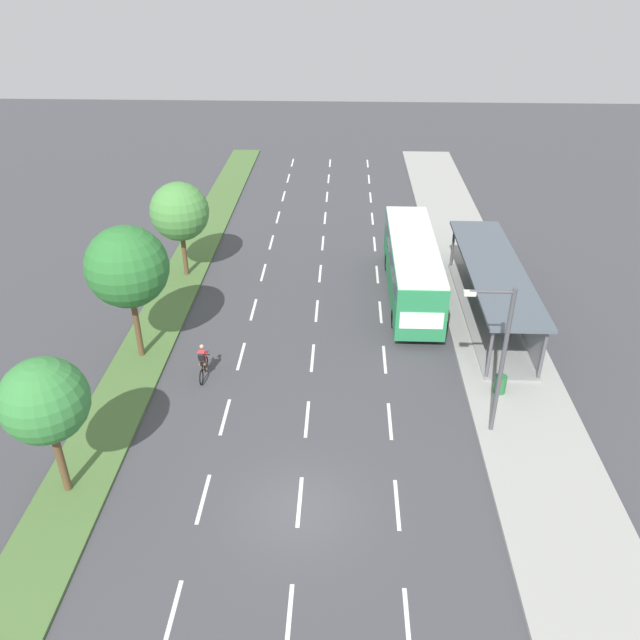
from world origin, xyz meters
TOP-DOWN VIEW (x-y plane):
  - ground_plane at (0.00, 0.00)m, footprint 140.00×140.00m
  - median_strip at (-8.30, 20.00)m, footprint 2.60×52.00m
  - sidewalk_right at (9.25, 20.00)m, footprint 4.50×52.00m
  - lane_divider_left at (-3.50, 18.98)m, footprint 0.14×48.96m
  - lane_divider_center at (0.00, 18.98)m, footprint 0.14×48.96m
  - lane_divider_right at (3.50, 18.98)m, footprint 0.14×48.96m
  - bus_shelter at (9.53, 14.00)m, footprint 2.90×12.73m
  - bus at (5.25, 16.25)m, footprint 2.54×11.29m
  - cyclist at (-4.95, 7.87)m, footprint 0.46×1.82m
  - median_tree_nearest at (-8.50, 0.54)m, footprint 3.00×3.00m
  - median_tree_second at (-8.32, 9.45)m, footprint 3.76×3.76m
  - median_tree_third at (-8.10, 18.35)m, footprint 3.40×3.40m
  - streetlight at (7.42, 4.49)m, footprint 1.91×0.24m
  - trash_bin at (8.45, 7.04)m, footprint 0.52×0.52m

SIDE VIEW (x-z plane):
  - ground_plane at x=0.00m, z-range 0.00..0.00m
  - lane_divider_left at x=-3.50m, z-range 0.00..0.01m
  - lane_divider_center at x=0.00m, z-range 0.00..0.01m
  - lane_divider_right at x=3.50m, z-range 0.00..0.01m
  - median_strip at x=-8.30m, z-range 0.00..0.12m
  - sidewalk_right at x=9.25m, z-range 0.00..0.15m
  - trash_bin at x=8.45m, z-range 0.15..1.00m
  - cyclist at x=-4.95m, z-range -0.06..1.65m
  - bus_shelter at x=9.53m, z-range 0.44..3.30m
  - bus at x=5.25m, z-range 0.38..3.75m
  - streetlight at x=7.42m, z-range 0.64..7.14m
  - median_tree_third at x=-8.10m, z-range 1.26..6.95m
  - median_tree_nearest at x=-8.50m, z-range 1.36..6.89m
  - median_tree_second at x=-8.32m, z-range 1.53..8.13m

